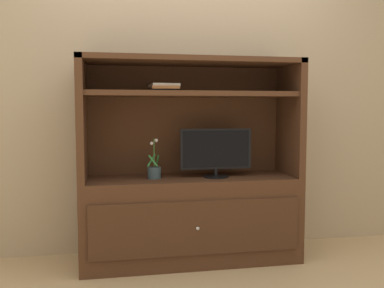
% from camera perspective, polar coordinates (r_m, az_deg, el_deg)
% --- Properties ---
extents(ground_plane, '(8.00, 8.00, 0.00)m').
position_cam_1_polar(ground_plane, '(2.91, 1.34, -18.01)').
color(ground_plane, tan).
extents(painted_rear_wall, '(6.00, 0.10, 2.80)m').
position_cam_1_polar(painted_rear_wall, '(3.44, -1.25, 9.29)').
color(painted_rear_wall, tan).
rests_on(painted_rear_wall, ground_plane).
extents(media_console, '(1.59, 0.51, 1.49)m').
position_cam_1_polar(media_console, '(3.15, -0.19, -7.02)').
color(media_console, '#4C2D1C').
rests_on(media_console, ground_plane).
extents(tv_monitor, '(0.53, 0.19, 0.36)m').
position_cam_1_polar(tv_monitor, '(3.10, 3.25, -1.02)').
color(tv_monitor, black).
rests_on(tv_monitor, media_console).
extents(potted_plant, '(0.10, 0.11, 0.29)m').
position_cam_1_polar(potted_plant, '(3.07, -5.13, -3.68)').
color(potted_plant, '#384C56').
rests_on(potted_plant, media_console).
extents(magazine_stack, '(0.23, 0.34, 0.05)m').
position_cam_1_polar(magazine_stack, '(3.06, -3.71, 7.59)').
color(magazine_stack, black).
rests_on(magazine_stack, media_console).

